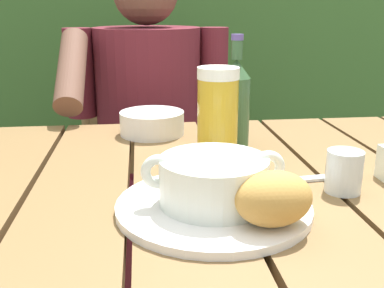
{
  "coord_description": "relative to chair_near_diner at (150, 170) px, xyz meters",
  "views": [
    {
      "loc": [
        -0.06,
        -0.63,
        1.05
      ],
      "look_at": [
        0.02,
        0.06,
        0.84
      ],
      "focal_mm": 42.82,
      "sensor_mm": 36.0,
      "label": 1
    }
  ],
  "objects": [
    {
      "name": "serving_plate",
      "position": [
        0.07,
        -0.96,
        0.29
      ],
      "size": [
        0.28,
        0.28,
        0.01
      ],
      "color": "white",
      "rests_on": "dining_table"
    },
    {
      "name": "soup_bowl",
      "position": [
        0.07,
        -0.96,
        0.33
      ],
      "size": [
        0.2,
        0.15,
        0.08
      ],
      "color": "white",
      "rests_on": "serving_plate"
    },
    {
      "name": "water_glass_small",
      "position": [
        0.29,
        -0.92,
        0.32
      ],
      "size": [
        0.06,
        0.06,
        0.07
      ],
      "color": "silver",
      "rests_on": "dining_table"
    },
    {
      "name": "hedge_backdrop",
      "position": [
        -0.09,
        0.72,
        0.54
      ],
      "size": [
        4.14,
        0.84,
        1.96
      ],
      "color": "#375E2A",
      "rests_on": "ground_plane"
    },
    {
      "name": "beer_glass",
      "position": [
        0.12,
        -0.72,
        0.37
      ],
      "size": [
        0.08,
        0.08,
        0.17
      ],
      "color": "gold",
      "rests_on": "dining_table"
    },
    {
      "name": "person_eating",
      "position": [
        -0.0,
        -0.2,
        0.22
      ],
      "size": [
        0.48,
        0.47,
        1.2
      ],
      "color": "maroon",
      "rests_on": "ground_plane"
    },
    {
      "name": "table_knife",
      "position": [
        0.21,
        -0.87,
        0.29
      ],
      "size": [
        0.16,
        0.04,
        0.01
      ],
      "color": "silver",
      "rests_on": "dining_table"
    },
    {
      "name": "chair_near_diner",
      "position": [
        0.0,
        0.0,
        0.0
      ],
      "size": [
        0.5,
        0.48,
        0.94
      ],
      "color": "brown",
      "rests_on": "ground_plane"
    },
    {
      "name": "dining_table",
      "position": [
        0.04,
        -0.92,
        0.2
      ],
      "size": [
        1.45,
        0.97,
        0.77
      ],
      "color": "brown",
      "rests_on": "ground_plane"
    },
    {
      "name": "diner_bowl",
      "position": [
        -0.0,
        -0.54,
        0.31
      ],
      "size": [
        0.15,
        0.15,
        0.05
      ],
      "color": "white",
      "rests_on": "dining_table"
    },
    {
      "name": "beer_bottle",
      "position": [
        0.17,
        -0.64,
        0.38
      ],
      "size": [
        0.06,
        0.06,
        0.23
      ],
      "color": "#385B37",
      "rests_on": "dining_table"
    },
    {
      "name": "bread_roll",
      "position": [
        0.14,
        -1.04,
        0.33
      ],
      "size": [
        0.12,
        0.1,
        0.07
      ],
      "color": "#C58F44",
      "rests_on": "serving_plate"
    }
  ]
}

